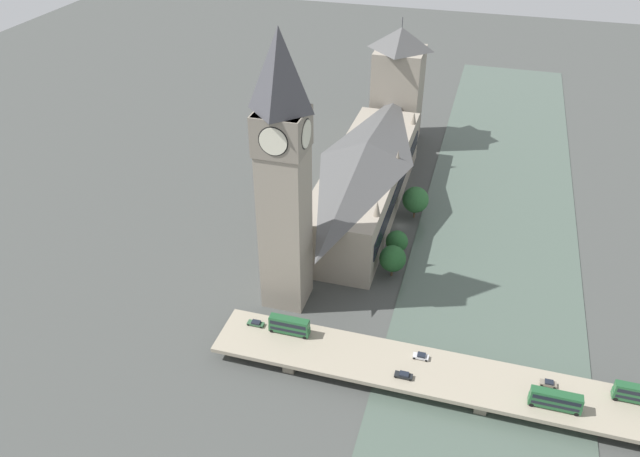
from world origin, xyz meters
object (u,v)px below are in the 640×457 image
(car_northbound_lead, at_px, (404,375))
(car_southbound_mid, at_px, (421,356))
(parliament_hall, at_px, (366,177))
(victoria_tower, at_px, (398,87))
(double_decker_bus_lead, at_px, (556,400))
(double_decker_bus_rear, at_px, (289,325))
(clock_tower, at_px, (283,172))
(car_northbound_tail, at_px, (256,323))
(double_decker_bus_mid, at_px, (638,394))
(road_bridge, at_px, (483,384))
(car_northbound_mid, at_px, (548,383))

(car_northbound_lead, relative_size, car_southbound_mid, 1.11)
(parliament_hall, height_order, victoria_tower, victoria_tower)
(double_decker_bus_lead, height_order, double_decker_bus_rear, double_decker_bus_rear)
(parliament_hall, xyz_separation_m, clock_tower, (10.86, 56.19, 29.35))
(victoria_tower, height_order, car_northbound_tail, victoria_tower)
(double_decker_bus_mid, bearing_deg, car_northbound_lead, 8.07)
(clock_tower, bearing_deg, double_decker_bus_mid, 168.78)
(parliament_hall, relative_size, victoria_tower, 1.71)
(victoria_tower, relative_size, double_decker_bus_lead, 4.52)
(clock_tower, xyz_separation_m, double_decker_bus_mid, (-93.66, 18.58, -35.66))
(victoria_tower, bearing_deg, car_northbound_tail, 84.23)
(road_bridge, distance_m, car_southbound_mid, 16.66)
(car_northbound_tail, bearing_deg, clock_tower, -98.61)
(victoria_tower, bearing_deg, double_decker_bus_mid, 121.57)
(parliament_hall, distance_m, car_southbound_mid, 81.61)
(double_decker_bus_mid, bearing_deg, double_decker_bus_lead, 21.40)
(parliament_hall, bearing_deg, car_northbound_lead, 109.03)
(road_bridge, distance_m, double_decker_bus_mid, 35.40)
(double_decker_bus_mid, bearing_deg, victoria_tower, -58.43)
(road_bridge, bearing_deg, victoria_tower, -70.95)
(road_bridge, relative_size, car_northbound_mid, 35.75)
(car_northbound_lead, relative_size, car_northbound_tail, 0.98)
(double_decker_bus_lead, relative_size, car_southbound_mid, 2.96)
(car_northbound_lead, xyz_separation_m, car_northbound_tail, (42.13, -7.61, -0.03))
(double_decker_bus_mid, relative_size, car_northbound_mid, 2.81)
(car_northbound_tail, height_order, car_southbound_mid, car_southbound_mid)
(double_decker_bus_mid, bearing_deg, double_decker_bus_rear, 0.31)
(double_decker_bus_lead, distance_m, car_northbound_lead, 35.68)
(road_bridge, xyz_separation_m, double_decker_bus_mid, (-35.02, -3.70, 3.56))
(victoria_tower, height_order, double_decker_bus_lead, victoria_tower)
(road_bridge, xyz_separation_m, double_decker_bus_rear, (51.61, -3.23, 3.66))
(car_northbound_lead, height_order, car_northbound_mid, car_northbound_lead)
(parliament_hall, height_order, double_decker_bus_rear, parliament_hall)
(double_decker_bus_mid, distance_m, car_southbound_mid, 51.23)
(road_bridge, height_order, double_decker_bus_lead, double_decker_bus_lead)
(double_decker_bus_lead, distance_m, double_decker_bus_mid, 20.13)
(clock_tower, xyz_separation_m, car_northbound_lead, (-39.30, 26.29, -37.65))
(double_decker_bus_rear, xyz_separation_m, car_northbound_lead, (-32.28, 7.24, -2.09))
(car_northbound_mid, height_order, car_northbound_tail, car_northbound_mid)
(car_northbound_lead, bearing_deg, double_decker_bus_rear, -12.64)
(parliament_hall, distance_m, double_decker_bus_rear, 75.59)
(clock_tower, distance_m, car_northbound_tail, 42.15)
(car_northbound_mid, xyz_separation_m, car_northbound_tail, (76.62, -0.35, -0.02))
(car_northbound_mid, bearing_deg, car_northbound_tail, -0.26)
(clock_tower, xyz_separation_m, road_bridge, (-58.64, 22.28, -39.22))
(parliament_hall, distance_m, clock_tower, 64.32)
(car_northbound_lead, xyz_separation_m, car_southbound_mid, (-3.17, -7.70, 0.02))
(clock_tower, relative_size, car_northbound_mid, 20.76)
(victoria_tower, xyz_separation_m, car_northbound_mid, (-62.99, 135.27, -19.96))
(parliament_hall, distance_m, car_northbound_lead, 87.64)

